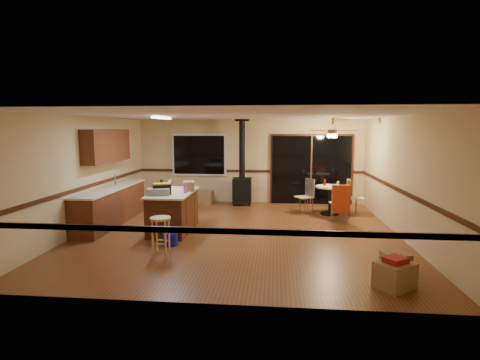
# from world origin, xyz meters

# --- Properties ---
(floor) EXTENTS (7.00, 7.00, 0.00)m
(floor) POSITION_xyz_m (0.00, 0.00, 0.00)
(floor) COLOR brown
(floor) RESTS_ON ground
(ceiling) EXTENTS (7.00, 7.00, 0.00)m
(ceiling) POSITION_xyz_m (0.00, 0.00, 2.60)
(ceiling) COLOR silver
(ceiling) RESTS_ON ground
(wall_back) EXTENTS (7.00, 0.00, 7.00)m
(wall_back) POSITION_xyz_m (0.00, 3.50, 1.30)
(wall_back) COLOR tan
(wall_back) RESTS_ON ground
(wall_front) EXTENTS (7.00, 0.00, 7.00)m
(wall_front) POSITION_xyz_m (0.00, -3.50, 1.30)
(wall_front) COLOR tan
(wall_front) RESTS_ON ground
(wall_left) EXTENTS (0.00, 7.00, 7.00)m
(wall_left) POSITION_xyz_m (-3.50, 0.00, 1.30)
(wall_left) COLOR tan
(wall_left) RESTS_ON ground
(wall_right) EXTENTS (0.00, 7.00, 7.00)m
(wall_right) POSITION_xyz_m (3.50, 0.00, 1.30)
(wall_right) COLOR tan
(wall_right) RESTS_ON ground
(chair_rail) EXTENTS (7.00, 7.00, 0.08)m
(chair_rail) POSITION_xyz_m (0.00, 0.00, 1.00)
(chair_rail) COLOR #381A0E
(chair_rail) RESTS_ON ground
(window) EXTENTS (1.72, 0.10, 1.32)m
(window) POSITION_xyz_m (-1.60, 3.45, 1.50)
(window) COLOR black
(window) RESTS_ON ground
(sliding_door) EXTENTS (2.52, 0.10, 2.10)m
(sliding_door) POSITION_xyz_m (1.90, 3.45, 1.05)
(sliding_door) COLOR black
(sliding_door) RESTS_ON ground
(lower_cabinets) EXTENTS (0.60, 3.00, 0.86)m
(lower_cabinets) POSITION_xyz_m (-3.20, 0.50, 0.43)
(lower_cabinets) COLOR #582916
(lower_cabinets) RESTS_ON ground
(countertop) EXTENTS (0.64, 3.04, 0.04)m
(countertop) POSITION_xyz_m (-3.20, 0.50, 0.88)
(countertop) COLOR beige
(countertop) RESTS_ON lower_cabinets
(upper_cabinets) EXTENTS (0.35, 2.00, 0.80)m
(upper_cabinets) POSITION_xyz_m (-3.33, 0.70, 1.90)
(upper_cabinets) COLOR #582916
(upper_cabinets) RESTS_ON ground
(kitchen_island) EXTENTS (0.88, 1.68, 0.90)m
(kitchen_island) POSITION_xyz_m (-1.50, 0.00, 0.45)
(kitchen_island) COLOR #462111
(kitchen_island) RESTS_ON ground
(wood_stove) EXTENTS (0.55, 0.50, 2.52)m
(wood_stove) POSITION_xyz_m (-0.20, 3.05, 0.73)
(wood_stove) COLOR black
(wood_stove) RESTS_ON ground
(ceiling_fan) EXTENTS (0.24, 0.24, 0.55)m
(ceiling_fan) POSITION_xyz_m (2.30, 2.01, 2.21)
(ceiling_fan) COLOR brown
(ceiling_fan) RESTS_ON ceiling
(fluorescent_strip) EXTENTS (0.10, 1.20, 0.04)m
(fluorescent_strip) POSITION_xyz_m (-1.80, 0.30, 2.56)
(fluorescent_strip) COLOR white
(fluorescent_strip) RESTS_ON ceiling
(toolbox_grey) EXTENTS (0.50, 0.34, 0.14)m
(toolbox_grey) POSITION_xyz_m (-1.69, -0.44, 0.97)
(toolbox_grey) COLOR slate
(toolbox_grey) RESTS_ON kitchen_island
(toolbox_black) EXTENTS (0.44, 0.34, 0.21)m
(toolbox_black) POSITION_xyz_m (-1.66, -0.31, 1.01)
(toolbox_black) COLOR black
(toolbox_black) RESTS_ON kitchen_island
(toolbox_yellow_lid) EXTENTS (0.39, 0.31, 0.03)m
(toolbox_yellow_lid) POSITION_xyz_m (-1.66, -0.31, 1.13)
(toolbox_yellow_lid) COLOR gold
(toolbox_yellow_lid) RESTS_ON toolbox_black
(box_on_island) EXTENTS (0.31, 0.37, 0.21)m
(box_on_island) POSITION_xyz_m (-1.18, 0.22, 1.01)
(box_on_island) COLOR olive
(box_on_island) RESTS_ON kitchen_island
(bottle_dark) EXTENTS (0.09, 0.09, 0.25)m
(bottle_dark) POSITION_xyz_m (-1.81, 0.18, 1.03)
(bottle_dark) COLOR black
(bottle_dark) RESTS_ON kitchen_island
(bottle_pink) EXTENTS (0.10, 0.10, 0.24)m
(bottle_pink) POSITION_xyz_m (-1.18, -0.13, 1.02)
(bottle_pink) COLOR #D84C8C
(bottle_pink) RESTS_ON kitchen_island
(bottle_white) EXTENTS (0.06, 0.06, 0.17)m
(bottle_white) POSITION_xyz_m (-1.77, 0.69, 0.98)
(bottle_white) COLOR white
(bottle_white) RESTS_ON kitchen_island
(bar_stool) EXTENTS (0.50, 0.50, 0.69)m
(bar_stool) POSITION_xyz_m (-1.30, -1.58, 0.35)
(bar_stool) COLOR tan
(bar_stool) RESTS_ON floor
(blue_bucket) EXTENTS (0.39, 0.39, 0.25)m
(blue_bucket) POSITION_xyz_m (-1.27, -1.07, 0.12)
(blue_bucket) COLOR #0C0BA7
(blue_bucket) RESTS_ON floor
(dining_table) EXTENTS (0.81, 0.81, 0.78)m
(dining_table) POSITION_xyz_m (2.30, 2.01, 0.53)
(dining_table) COLOR black
(dining_table) RESTS_ON ground
(glass_red) EXTENTS (0.08, 0.08, 0.18)m
(glass_red) POSITION_xyz_m (2.15, 2.11, 0.87)
(glass_red) COLOR #590C14
(glass_red) RESTS_ON dining_table
(glass_cream) EXTENTS (0.07, 0.07, 0.14)m
(glass_cream) POSITION_xyz_m (2.48, 1.96, 0.85)
(glass_cream) COLOR beige
(glass_cream) RESTS_ON dining_table
(chair_left) EXTENTS (0.55, 0.55, 0.51)m
(chair_left) POSITION_xyz_m (1.69, 2.16, 0.59)
(chair_left) COLOR tan
(chair_left) RESTS_ON ground
(chair_near) EXTENTS (0.46, 0.50, 0.70)m
(chair_near) POSITION_xyz_m (2.42, 1.13, 0.60)
(chair_near) COLOR tan
(chair_near) RESTS_ON ground
(chair_right) EXTENTS (0.51, 0.48, 0.70)m
(chair_right) POSITION_xyz_m (2.82, 2.08, 0.60)
(chair_right) COLOR tan
(chair_right) RESTS_ON ground
(box_under_window) EXTENTS (0.61, 0.53, 0.41)m
(box_under_window) POSITION_xyz_m (-1.40, 3.07, 0.21)
(box_under_window) COLOR olive
(box_under_window) RESTS_ON floor
(box_corner_a) EXTENTS (0.66, 0.64, 0.39)m
(box_corner_a) POSITION_xyz_m (2.56, -2.74, 0.19)
(box_corner_a) COLOR olive
(box_corner_a) RESTS_ON floor
(box_corner_b) EXTENTS (0.46, 0.42, 0.32)m
(box_corner_b) POSITION_xyz_m (2.77, -2.11, 0.16)
(box_corner_b) COLOR olive
(box_corner_b) RESTS_ON floor
(box_small_red) EXTENTS (0.39, 0.38, 0.08)m
(box_small_red) POSITION_xyz_m (2.56, -2.74, 0.43)
(box_small_red) COLOR maroon
(box_small_red) RESTS_ON box_corner_a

